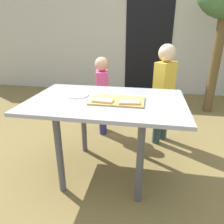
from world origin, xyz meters
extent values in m
plane|color=brown|center=(0.00, 0.00, 0.00)|extent=(16.00, 16.00, 0.00)
cube|color=#BCB7A8|center=(0.00, 2.89, 1.22)|extent=(8.00, 0.20, 2.44)
cube|color=black|center=(0.28, 2.79, 1.00)|extent=(0.90, 0.02, 2.00)
cube|color=#9C9DA7|center=(0.00, 0.00, 0.71)|extent=(1.31, 0.85, 0.03)
cylinder|color=#4C4C51|center=(-0.32, -0.32, 0.35)|extent=(0.06, 0.06, 0.70)
cylinder|color=#4C4C51|center=(0.32, -0.32, 0.35)|extent=(0.06, 0.06, 0.70)
cylinder|color=#4C4C51|center=(-0.32, 0.32, 0.35)|extent=(0.06, 0.06, 0.70)
cylinder|color=#4C4C51|center=(0.32, 0.32, 0.35)|extent=(0.06, 0.06, 0.70)
cube|color=tan|center=(0.10, -0.03, 0.73)|extent=(0.44, 0.27, 0.01)
cube|color=tan|center=(-0.01, -0.09, 0.75)|extent=(0.17, 0.11, 0.02)
cube|color=#F6E099|center=(-0.01, -0.09, 0.76)|extent=(0.15, 0.10, 0.00)
cube|color=tan|center=(0.20, -0.09, 0.75)|extent=(0.17, 0.11, 0.02)
cube|color=#F6E099|center=(0.20, -0.09, 0.76)|extent=(0.16, 0.10, 0.00)
cylinder|color=white|center=(-0.28, 0.06, 0.73)|extent=(0.20, 0.20, 0.01)
cylinder|color=navy|center=(-0.24, 0.88, 0.23)|extent=(0.09, 0.09, 0.47)
cylinder|color=navy|center=(-0.20, 0.75, 0.23)|extent=(0.09, 0.09, 0.47)
cube|color=#E54C8C|center=(-0.22, 0.82, 0.64)|extent=(0.20, 0.27, 0.34)
sphere|color=tan|center=(-0.22, 0.82, 0.89)|extent=(0.17, 0.17, 0.17)
cylinder|color=#2F4340|center=(0.55, 0.75, 0.27)|extent=(0.09, 0.09, 0.53)
cylinder|color=#2F4340|center=(0.47, 0.64, 0.27)|extent=(0.09, 0.09, 0.53)
cube|color=gold|center=(0.51, 0.70, 0.74)|extent=(0.26, 0.28, 0.42)
sphere|color=#D5B088|center=(0.51, 0.70, 1.04)|extent=(0.19, 0.19, 0.19)
cylinder|color=brown|center=(1.33, 1.86, 0.79)|extent=(0.14, 0.14, 1.57)
camera|label=1|loc=(0.35, -1.64, 1.29)|focal=33.68mm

